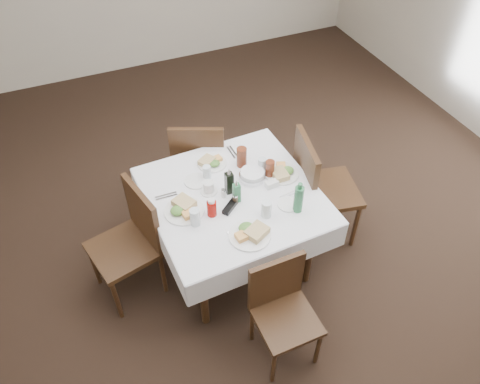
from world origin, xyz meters
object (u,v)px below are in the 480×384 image
(dining_table, at_px, (233,203))
(chair_west, at_px, (133,237))
(oil_cruet_dark, at_px, (229,182))
(chair_south, at_px, (282,305))
(coffee_mug, at_px, (209,187))
(chair_east, at_px, (317,184))
(ketchup_bottle, at_px, (212,208))
(green_bottle, at_px, (299,199))
(chair_north, at_px, (199,159))
(water_s, at_px, (266,209))
(water_e, at_px, (262,165))
(water_n, at_px, (207,172))
(bread_basket, at_px, (252,175))
(water_w, at_px, (195,217))
(oil_cruet_green, at_px, (237,192))

(dining_table, distance_m, chair_west, 0.77)
(chair_west, distance_m, oil_cruet_dark, 0.81)
(chair_south, bearing_deg, coffee_mug, 100.06)
(chair_west, height_order, coffee_mug, chair_west)
(chair_east, distance_m, ketchup_bottle, 0.98)
(oil_cruet_dark, height_order, green_bottle, green_bottle)
(dining_table, relative_size, chair_south, 1.52)
(chair_north, bearing_deg, oil_cruet_dark, -90.06)
(chair_north, bearing_deg, dining_table, -88.84)
(chair_north, relative_size, chair_east, 0.92)
(green_bottle, bearing_deg, oil_cruet_dark, 136.06)
(water_s, xyz_separation_m, green_bottle, (0.22, -0.04, 0.05))
(dining_table, relative_size, water_e, 10.67)
(chair_west, relative_size, oil_cruet_dark, 4.17)
(water_n, relative_size, ketchup_bottle, 0.78)
(chair_east, relative_size, bread_basket, 5.06)
(water_e, relative_size, water_w, 0.90)
(chair_south, height_order, ketchup_bottle, ketchup_bottle)
(oil_cruet_green, bearing_deg, ketchup_bottle, -164.68)
(water_s, height_order, coffee_mug, water_s)
(water_n, bearing_deg, bread_basket, -23.33)
(water_n, distance_m, water_w, 0.46)
(chair_north, xyz_separation_m, bread_basket, (0.21, -0.63, 0.26))
(dining_table, bearing_deg, water_e, 26.38)
(chair_east, bearing_deg, oil_cruet_dark, 178.66)
(chair_west, xyz_separation_m, green_bottle, (1.11, -0.41, 0.34))
(water_e, relative_size, oil_cruet_green, 0.59)
(dining_table, relative_size, water_n, 11.06)
(water_n, bearing_deg, chair_east, -14.61)
(chair_west, distance_m, water_w, 0.56)
(water_w, height_order, bread_basket, water_w)
(water_w, xyz_separation_m, oil_cruet_green, (0.34, 0.09, 0.02))
(chair_south, height_order, coffee_mug, coffee_mug)
(ketchup_bottle, bearing_deg, water_n, 74.82)
(oil_cruet_green, bearing_deg, green_bottle, -35.35)
(chair_south, xyz_separation_m, water_s, (0.12, 0.52, 0.36))
(dining_table, relative_size, coffee_mug, 10.01)
(water_n, xyz_separation_m, water_e, (0.41, -0.09, 0.00))
(water_s, relative_size, ketchup_bottle, 0.89)
(water_n, distance_m, green_bottle, 0.73)
(water_n, relative_size, green_bottle, 0.45)
(chair_west, bearing_deg, water_s, -23.00)
(chair_west, xyz_separation_m, oil_cruet_green, (0.75, -0.16, 0.31))
(water_n, relative_size, water_e, 0.96)
(chair_east, distance_m, bread_basket, 0.58)
(dining_table, height_order, oil_cruet_dark, oil_cruet_dark)
(chair_east, relative_size, oil_cruet_green, 5.14)
(oil_cruet_green, distance_m, green_bottle, 0.43)
(dining_table, relative_size, oil_cruet_dark, 5.53)
(chair_east, bearing_deg, dining_table, -178.89)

